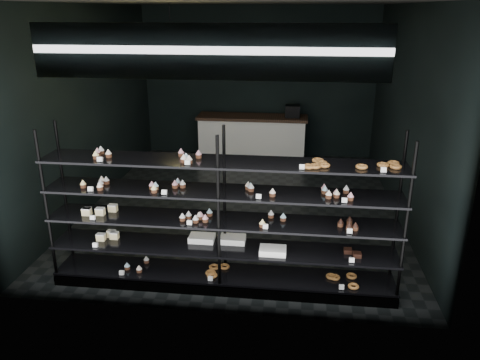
{
  "coord_description": "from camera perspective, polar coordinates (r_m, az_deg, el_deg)",
  "views": [
    {
      "loc": [
        0.82,
        -7.23,
        3.12
      ],
      "look_at": [
        0.18,
        -1.9,
        1.15
      ],
      "focal_mm": 35.0,
      "sensor_mm": 36.0,
      "label": 1
    }
  ],
  "objects": [
    {
      "name": "service_counter",
      "position": [
        10.11,
        1.56,
        5.17
      ],
      "size": [
        2.33,
        0.65,
        1.23
      ],
      "color": "silver",
      "rests_on": "room"
    },
    {
      "name": "room",
      "position": [
        7.43,
        0.34,
        8.38
      ],
      "size": [
        5.01,
        6.01,
        3.2
      ],
      "color": "black",
      "rests_on": "ground"
    },
    {
      "name": "signage",
      "position": [
        4.39,
        -4.09,
        15.32
      ],
      "size": [
        3.3,
        0.05,
        0.5
      ],
      "color": "#0D0F42",
      "rests_on": "room"
    },
    {
      "name": "display_shelf",
      "position": [
        5.44,
        -2.46,
        -7.04
      ],
      "size": [
        4.0,
        0.5,
        1.91
      ],
      "color": "black",
      "rests_on": "room"
    },
    {
      "name": "pendant_lamp",
      "position": [
        6.43,
        -8.32,
        14.02
      ],
      "size": [
        0.32,
        0.32,
        0.89
      ],
      "color": "black",
      "rests_on": "room"
    }
  ]
}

